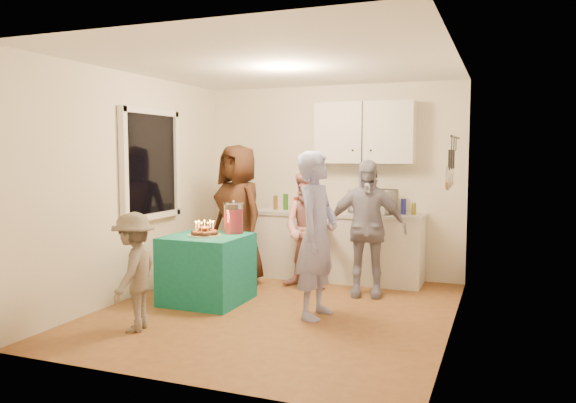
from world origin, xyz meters
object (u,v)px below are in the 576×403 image
(woman_back_left, at_px, (238,215))
(woman_back_center, at_px, (310,230))
(microwave, at_px, (373,201))
(woman_back_right, at_px, (366,228))
(child_near_left, at_px, (134,272))
(party_table, at_px, (207,269))
(man_birthday, at_px, (317,235))
(counter, at_px, (339,248))
(punch_jar, at_px, (234,219))

(woman_back_left, height_order, woman_back_center, woman_back_left)
(microwave, relative_size, woman_back_right, 0.34)
(child_near_left, bearing_deg, party_table, 158.62)
(party_table, height_order, man_birthday, man_birthday)
(counter, xyz_separation_m, woman_back_center, (-0.20, -0.60, 0.31))
(man_birthday, xyz_separation_m, woman_back_left, (-1.42, 1.07, 0.04))
(microwave, xyz_separation_m, punch_jar, (-1.32, -1.36, -0.13))
(man_birthday, xyz_separation_m, woman_back_center, (-0.46, 1.12, -0.12))
(man_birthday, bearing_deg, punch_jar, 76.24)
(counter, bearing_deg, woman_back_left, -150.53)
(counter, bearing_deg, man_birthday, -81.37)
(party_table, distance_m, man_birthday, 1.43)
(party_table, distance_m, woman_back_right, 1.90)
(man_birthday, distance_m, woman_back_left, 1.78)
(woman_back_left, distance_m, woman_back_center, 0.97)
(woman_back_right, relative_size, child_near_left, 1.42)
(woman_back_center, bearing_deg, party_table, -128.51)
(counter, xyz_separation_m, microwave, (0.45, 0.00, 0.63))
(punch_jar, relative_size, woman_back_right, 0.21)
(counter, bearing_deg, punch_jar, -122.69)
(child_near_left, bearing_deg, punch_jar, 151.68)
(punch_jar, xyz_separation_m, woman_back_left, (-0.29, 0.70, -0.04))
(man_birthday, relative_size, woman_back_left, 0.95)
(man_birthday, height_order, woman_back_right, man_birthday)
(party_table, xyz_separation_m, woman_back_center, (0.88, 1.02, 0.36))
(punch_jar, bearing_deg, counter, 57.31)
(party_table, distance_m, woman_back_center, 1.39)
(counter, height_order, microwave, microwave)
(punch_jar, height_order, woman_back_right, woman_back_right)
(microwave, height_order, party_table, microwave)
(child_near_left, bearing_deg, microwave, 134.29)
(party_table, height_order, woman_back_center, woman_back_center)
(counter, relative_size, woman_back_right, 1.37)
(woman_back_left, relative_size, woman_back_center, 1.22)
(party_table, bearing_deg, child_near_left, -96.69)
(punch_jar, height_order, man_birthday, man_birthday)
(party_table, bearing_deg, woman_back_right, 30.03)
(woman_back_left, xyz_separation_m, child_near_left, (-0.06, -2.12, -0.33))
(microwave, height_order, woman_back_left, woman_back_left)
(counter, bearing_deg, microwave, 0.00)
(counter, relative_size, child_near_left, 1.95)
(woman_back_center, distance_m, child_near_left, 2.40)
(counter, bearing_deg, child_near_left, -113.65)
(punch_jar, xyz_separation_m, child_near_left, (-0.34, -1.42, -0.36))
(punch_jar, distance_m, child_near_left, 1.50)
(counter, xyz_separation_m, woman_back_right, (0.53, -0.69, 0.37))
(party_table, xyz_separation_m, punch_jar, (0.21, 0.26, 0.55))
(counter, distance_m, child_near_left, 3.03)
(woman_back_right, bearing_deg, punch_jar, -164.18)
(punch_jar, relative_size, woman_back_left, 0.19)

